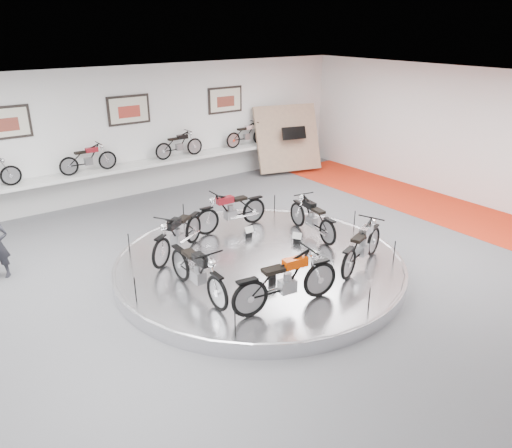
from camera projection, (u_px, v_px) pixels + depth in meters
floor at (267, 276)px, 10.98m from camera, size 16.00×16.00×0.00m
ceiling at (269, 90)px, 9.47m from camera, size 16.00×16.00×0.00m
wall_back at (130, 133)px, 15.45m from camera, size 16.00×0.00×16.00m
wall_right at (484, 139)px, 14.62m from camera, size 0.00×14.00×14.00m
orange_carpet_strip at (450, 211)px, 14.71m from camera, size 2.40×12.60×0.01m
dado_band at (135, 178)px, 15.98m from camera, size 15.68×0.04×1.10m
display_platform at (259, 265)px, 11.15m from camera, size 6.40×6.40×0.30m
platform_rim at (259, 260)px, 11.11m from camera, size 6.40×6.40×0.10m
shelf at (137, 166)px, 15.60m from camera, size 11.00×0.55×0.10m
poster_left at (4, 123)px, 13.24m from camera, size 1.35×0.06×0.88m
poster_center at (129, 110)px, 15.16m from camera, size 1.35×0.06×0.88m
poster_right at (225, 100)px, 17.07m from camera, size 1.35×0.06×0.88m
display_panel at (288, 138)px, 18.13m from camera, size 2.56×1.52×2.30m
shelf_bike_b at (88, 160)px, 14.62m from camera, size 1.22×0.43×0.73m
shelf_bike_c at (179, 146)px, 16.27m from camera, size 1.22×0.43×0.73m
shelf_bike_d at (247, 136)px, 17.75m from camera, size 1.22×0.43×0.73m
bike_a at (312, 217)px, 12.14m from camera, size 0.81×1.72×0.97m
bike_b at (231, 210)px, 12.52m from camera, size 1.77×0.69×1.03m
bike_c at (178, 233)px, 11.11m from camera, size 1.83×1.46×1.04m
bike_d at (198, 270)px, 9.48m from camera, size 0.62×1.76×1.03m
bike_e at (286, 280)px, 9.05m from camera, size 1.95×0.93×1.10m
bike_f at (362, 245)px, 10.57m from camera, size 1.82×1.16×1.01m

